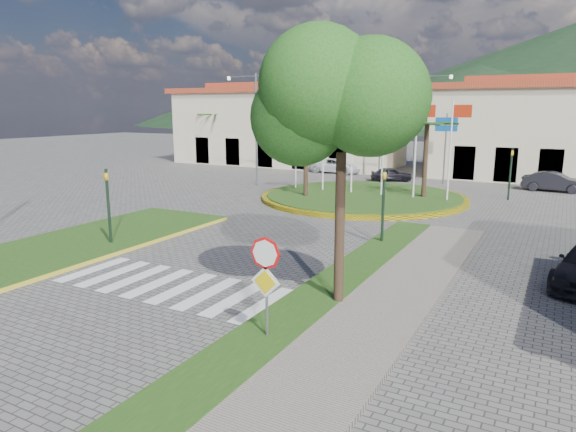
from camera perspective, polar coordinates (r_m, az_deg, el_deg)
The scene contains 22 objects.
ground at distance 14.56m, azimuth -23.87°, elevation -11.68°, with size 160.00×160.00×0.00m, color #5B5956.
sidewalk_right at distance 12.36m, azimuth 2.20°, elevation -14.52°, with size 4.00×28.00×0.15m, color gray.
verge_right at distance 12.87m, azimuth -2.73°, elevation -13.32°, with size 1.60×28.00×0.18m, color #1E4313.
median_left at distance 22.93m, azimuth -22.17°, elevation -2.83°, with size 5.00×14.00×0.18m, color #1E4313.
crosswalk at distance 17.08m, azimuth -13.22°, elevation -7.45°, with size 8.00×3.00×0.01m, color silver.
roundabout_island at distance 32.31m, azimuth 8.34°, elevation 2.17°, with size 12.70×12.70×6.00m.
stop_sign at distance 12.17m, azimuth -2.49°, elevation -6.22°, with size 0.80×0.11×2.65m.
deciduous_tree at distance 14.02m, azimuth 6.01°, elevation 10.21°, with size 3.60×3.60×6.80m.
traffic_light_left at distance 21.90m, azimuth -19.37°, elevation 1.69°, with size 0.15×0.18×3.20m.
traffic_light_right at distance 21.25m, azimuth 10.55°, elevation 1.87°, with size 0.15×0.18×3.20m.
traffic_light_far at distance 34.27m, azimuth 23.51°, elevation 4.84°, with size 0.18×0.15×3.20m.
direction_sign_west at distance 41.04m, azimuth 10.20°, elevation 8.88°, with size 1.60×0.14×5.20m.
direction_sign_east at distance 39.76m, azimuth 17.12°, elevation 8.45°, with size 1.60×0.14×5.20m.
street_lamp_centre at distance 39.22m, azimuth 14.02°, elevation 9.99°, with size 4.80×0.16×8.00m.
street_lamp_west at distance 37.63m, azimuth -3.55°, elevation 10.25°, with size 4.80×0.16×8.00m.
building_left at distance 52.27m, azimuth -0.05°, elevation 10.09°, with size 23.32×9.54×8.05m.
building_right at distance 45.99m, azimuth 27.61°, elevation 8.50°, with size 19.08×9.54×8.05m.
hill_far_west at distance 162.04m, azimuth 4.49°, elevation 13.80°, with size 140.00×140.00×22.00m, color black.
hill_near_back at distance 139.54m, azimuth 20.23°, elevation 12.20°, with size 110.00×110.00×16.00m, color black.
white_van at distance 45.27m, azimuth 5.40°, elevation 5.59°, with size 2.08×4.51×1.25m, color white.
car_dark_a at distance 40.78m, azimuth 11.41°, elevation 4.58°, with size 1.26×3.14×1.07m, color black.
car_dark_b at distance 39.31m, azimuth 27.48°, elevation 3.40°, with size 1.41×4.03×1.33m, color black.
Camera 1 is at (10.85, -7.95, 5.58)m, focal length 32.00 mm.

